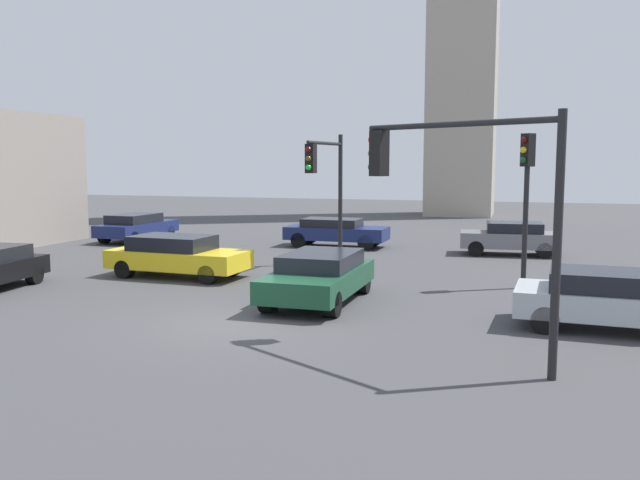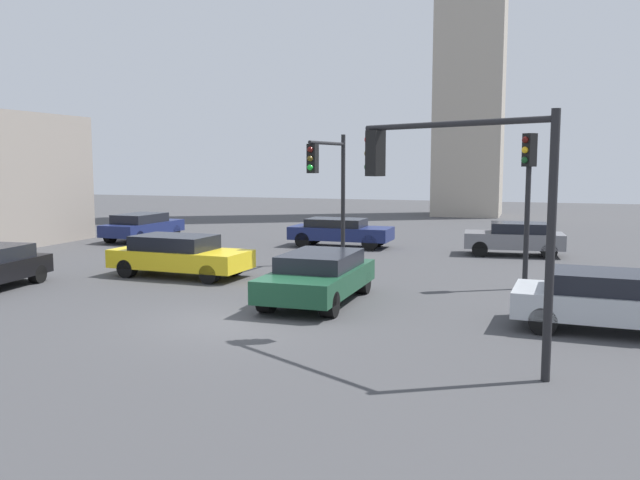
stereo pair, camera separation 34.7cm
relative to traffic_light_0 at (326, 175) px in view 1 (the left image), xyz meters
The scene contains 10 objects.
ground_plane 9.19m from the traffic_light_0, 88.66° to the right, with size 106.30×106.30×0.00m, color #424244.
traffic_light_0 is the anchor object (origin of this frame).
traffic_light_1 7.17m from the traffic_light_0, 14.78° to the right, with size 0.46×0.48×4.77m.
traffic_light_2 11.23m from the traffic_light_0, 60.11° to the right, with size 4.02×2.39×4.83m.
car_0 9.05m from the traffic_light_0, 42.40° to the left, with size 4.14×2.09×1.38m.
car_1 11.48m from the traffic_light_0, 36.40° to the right, with size 4.65×2.30×1.39m.
car_2 6.01m from the traffic_light_0, 144.40° to the right, with size 4.83×2.23×1.41m.
car_3 6.93m from the traffic_light_0, 102.60° to the left, with size 4.67×1.93×1.31m.
car_6 6.41m from the traffic_light_0, 75.26° to the right, with size 2.12×4.77×1.38m.
car_7 13.15m from the traffic_light_0, 153.80° to the left, with size 2.14×4.70×1.35m.
Camera 1 is at (6.71, -14.67, 3.92)m, focal length 37.42 mm.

